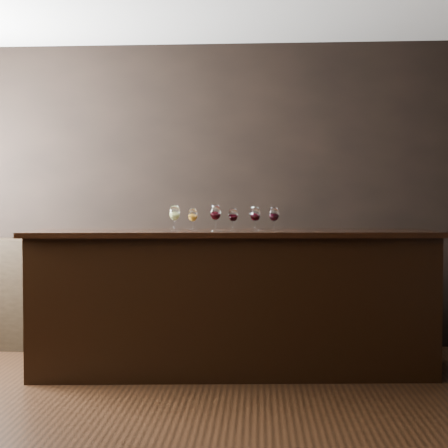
# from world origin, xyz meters

# --- Properties ---
(ground) EXTENTS (5.00, 5.00, 0.00)m
(ground) POSITION_xyz_m (0.00, 0.00, 0.00)
(ground) COLOR black
(ground) RESTS_ON ground
(room_shell) EXTENTS (5.02, 4.52, 2.81)m
(room_shell) POSITION_xyz_m (-0.23, 0.11, 1.81)
(room_shell) COLOR black
(room_shell) RESTS_ON ground
(bar_counter) EXTENTS (3.10, 0.88, 1.07)m
(bar_counter) POSITION_xyz_m (0.54, 1.29, 0.54)
(bar_counter) COLOR black
(bar_counter) RESTS_ON ground
(bar_top) EXTENTS (3.21, 0.96, 0.04)m
(bar_top) POSITION_xyz_m (0.54, 1.29, 1.09)
(bar_top) COLOR black
(bar_top) RESTS_ON bar_counter
(back_bar_shelf) EXTENTS (2.76, 0.40, 0.99)m
(back_bar_shelf) POSITION_xyz_m (-0.67, 2.03, 0.50)
(back_bar_shelf) COLOR black
(back_bar_shelf) RESTS_ON ground
(glass_white) EXTENTS (0.08, 0.08, 0.20)m
(glass_white) POSITION_xyz_m (0.09, 1.25, 1.25)
(glass_white) COLOR white
(glass_white) RESTS_ON bar_top
(glass_amber) EXTENTS (0.07, 0.07, 0.17)m
(glass_amber) POSITION_xyz_m (0.23, 1.31, 1.23)
(glass_amber) COLOR white
(glass_amber) RESTS_ON bar_top
(glass_red_a) EXTENTS (0.09, 0.09, 0.20)m
(glass_red_a) POSITION_xyz_m (0.41, 1.27, 1.25)
(glass_red_a) COLOR white
(glass_red_a) RESTS_ON bar_top
(glass_red_b) EXTENTS (0.07, 0.07, 0.17)m
(glass_red_b) POSITION_xyz_m (0.54, 1.29, 1.23)
(glass_red_b) COLOR white
(glass_red_b) RESTS_ON bar_top
(glass_red_c) EXTENTS (0.08, 0.08, 0.18)m
(glass_red_c) POSITION_xyz_m (0.72, 1.27, 1.24)
(glass_red_c) COLOR white
(glass_red_c) RESTS_ON bar_top
(glass_red_d) EXTENTS (0.08, 0.08, 0.18)m
(glass_red_d) POSITION_xyz_m (0.86, 1.25, 1.24)
(glass_red_d) COLOR white
(glass_red_d) RESTS_ON bar_top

